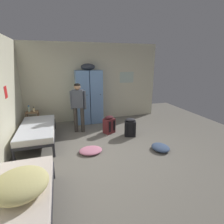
# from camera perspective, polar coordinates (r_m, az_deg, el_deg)

# --- Properties ---
(ground_plane) EXTENTS (8.47, 8.47, 0.00)m
(ground_plane) POSITION_cam_1_polar(r_m,az_deg,el_deg) (4.41, 1.02, -12.87)
(ground_plane) COLOR slate
(room_backdrop) EXTENTS (4.92, 5.35, 2.77)m
(room_backdrop) POSITION_cam_1_polar(r_m,az_deg,el_deg) (5.01, -17.53, 6.75)
(room_backdrop) COLOR beige
(room_backdrop) RESTS_ON ground_plane
(locker_bank) EXTENTS (0.90, 0.55, 2.07)m
(locker_bank) POSITION_cam_1_polar(r_m,az_deg,el_deg) (6.22, -7.51, 5.23)
(locker_bank) COLOR #6B93C6
(locker_bank) RESTS_ON ground_plane
(shelf_unit) EXTENTS (0.38, 0.30, 0.57)m
(shelf_unit) POSITION_cam_1_polar(r_m,az_deg,el_deg) (6.27, -24.40, -1.92)
(shelf_unit) COLOR #99704C
(shelf_unit) RESTS_ON ground_plane
(bed_left_rear) EXTENTS (0.90, 1.90, 0.49)m
(bed_left_rear) POSITION_cam_1_polar(r_m,az_deg,el_deg) (5.14, -23.19, -5.24)
(bed_left_rear) COLOR #28282D
(bed_left_rear) RESTS_ON ground_plane
(bed_left_front) EXTENTS (0.90, 1.90, 0.49)m
(bed_left_front) POSITION_cam_1_polar(r_m,az_deg,el_deg) (2.85, -28.79, -24.51)
(bed_left_front) COLOR #28282D
(bed_left_front) RESTS_ON ground_plane
(bedding_heap) EXTENTS (0.70, 0.73, 0.28)m
(bedding_heap) POSITION_cam_1_polar(r_m,az_deg,el_deg) (2.71, -27.67, -20.02)
(bedding_heap) COLOR #D1C67F
(bedding_heap) RESTS_ON bed_left_front
(person_traveler) EXTENTS (0.46, 0.28, 1.52)m
(person_traveler) POSITION_cam_1_polar(r_m,az_deg,el_deg) (5.39, -10.95, 2.78)
(person_traveler) COLOR #3D3833
(person_traveler) RESTS_ON ground_plane
(water_bottle) EXTENTS (0.07, 0.07, 0.21)m
(water_bottle) POSITION_cam_1_polar(r_m,az_deg,el_deg) (6.22, -25.45, 0.88)
(water_bottle) COLOR silver
(water_bottle) RESTS_ON shelf_unit
(lotion_bottle) EXTENTS (0.06, 0.06, 0.17)m
(lotion_bottle) POSITION_cam_1_polar(r_m,az_deg,el_deg) (6.15, -24.13, 0.68)
(lotion_bottle) COLOR beige
(lotion_bottle) RESTS_ON shelf_unit
(backpack_black) EXTENTS (0.38, 0.39, 0.55)m
(backpack_black) POSITION_cam_1_polar(r_m,az_deg,el_deg) (5.22, 5.91, -5.02)
(backpack_black) COLOR black
(backpack_black) RESTS_ON ground_plane
(backpack_maroon) EXTENTS (0.39, 0.41, 0.55)m
(backpack_maroon) POSITION_cam_1_polar(r_m,az_deg,el_deg) (5.40, -1.02, -4.18)
(backpack_maroon) COLOR maroon
(backpack_maroon) RESTS_ON ground_plane
(clothes_pile_pink) EXTENTS (0.56, 0.46, 0.10)m
(clothes_pile_pink) POSITION_cam_1_polar(r_m,az_deg,el_deg) (4.41, -6.95, -12.30)
(clothes_pile_pink) COLOR pink
(clothes_pile_pink) RESTS_ON ground_plane
(clothes_pile_denim) EXTENTS (0.42, 0.50, 0.13)m
(clothes_pile_denim) POSITION_cam_1_polar(r_m,az_deg,el_deg) (4.64, 15.52, -11.06)
(clothes_pile_denim) COLOR #42567A
(clothes_pile_denim) RESTS_ON ground_plane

